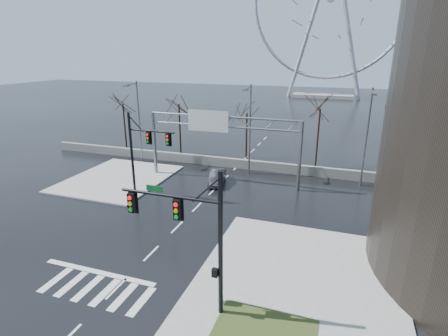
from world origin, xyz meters
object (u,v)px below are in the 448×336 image
at_px(signal_mast_far, 141,147).
at_px(signal_mast_near, 194,228).
at_px(car, 217,177).
at_px(sign_gantry, 219,134).
at_px(ferris_wheel, 330,5).

bearing_deg(signal_mast_far, signal_mast_near, -49.74).
bearing_deg(car, signal_mast_far, -149.22).
relative_size(signal_mast_far, sign_gantry, 0.49).
distance_m(signal_mast_far, sign_gantry, 8.14).
relative_size(signal_mast_near, car, 1.88).
xyz_separation_m(signal_mast_near, ferris_wheel, (-0.14, 99.04, 21.26)).
bearing_deg(car, signal_mast_near, -86.55).
bearing_deg(sign_gantry, car, -86.33).
distance_m(signal_mast_near, car, 19.58).
distance_m(sign_gantry, car, 4.53).
distance_m(signal_mast_near, signal_mast_far, 17.03).
height_order(sign_gantry, car, sign_gantry).
bearing_deg(ferris_wheel, sign_gantry, -93.84).
height_order(signal_mast_far, car, signal_mast_far).
bearing_deg(signal_mast_near, signal_mast_far, 130.26).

